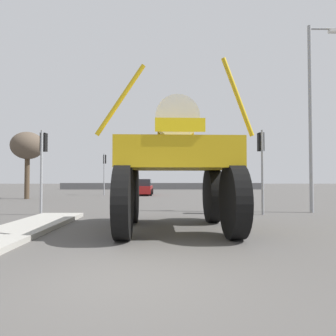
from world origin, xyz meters
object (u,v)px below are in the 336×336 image
Objects in this scene: traffic_signal_near_left at (43,153)px; bare_tree_left at (27,147)px; traffic_signal_far_left at (105,165)px; sedan_ahead at (143,187)px; oversize_sprayer at (175,164)px; streetlight_near_right at (312,110)px; traffic_signal_near_right at (261,153)px.

bare_tree_left is at bearing 117.31° from traffic_signal_near_left.
bare_tree_left reaches higher than traffic_signal_far_left.
bare_tree_left is (-8.63, -5.21, 3.37)m from sedan_ahead.
traffic_signal_near_left is 15.33m from traffic_signal_far_left.
traffic_signal_near_left is 11.53m from bare_tree_left.
bare_tree_left is at bearing -134.24° from traffic_signal_far_left.
oversize_sprayer is at bearing -52.09° from bare_tree_left.
streetlight_near_right is 1.72× the size of bare_tree_left.
traffic_signal_far_left reaches higher than traffic_signal_near_left.
sedan_ahead is 1.05× the size of traffic_signal_far_left.
traffic_signal_far_left is (-0.24, 15.33, 0.10)m from traffic_signal_near_left.
streetlight_near_right reaches higher than oversize_sprayer.
oversize_sprayer is 1.36× the size of traffic_signal_far_left.
sedan_ahead is 4.21m from traffic_signal_far_left.
oversize_sprayer reaches higher than traffic_signal_near_left.
sedan_ahead is 1.09× the size of traffic_signal_near_left.
traffic_signal_far_left is at bearing 131.23° from streetlight_near_right.
traffic_signal_near_right is (4.04, 4.09, 0.67)m from oversize_sprayer.
oversize_sprayer reaches higher than traffic_signal_far_left.
oversize_sprayer is 5.79m from traffic_signal_near_right.
traffic_signal_near_left is at bearing 167.85° from sedan_ahead.
traffic_signal_far_left is at bearing 90.91° from traffic_signal_near_left.
streetlight_near_right is (6.74, 4.77, 2.81)m from oversize_sprayer.
bare_tree_left is (-17.85, 9.50, -0.84)m from streetlight_near_right.
oversize_sprayer is at bearing -144.72° from streetlight_near_right.
traffic_signal_near_right reaches higher than sedan_ahead.
oversize_sprayer is at bearing -34.91° from traffic_signal_near_left.
traffic_signal_near_left is 9.90m from traffic_signal_near_right.
streetlight_near_right is at bearing 3.08° from traffic_signal_near_left.
oversize_sprayer is at bearing -134.69° from traffic_signal_near_right.
traffic_signal_near_left is 12.79m from streetlight_near_right.
bare_tree_left is at bearing 151.97° from streetlight_near_right.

